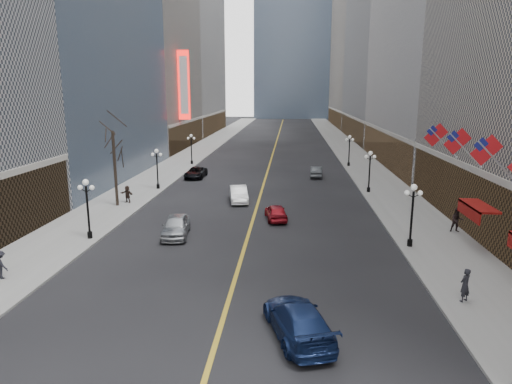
% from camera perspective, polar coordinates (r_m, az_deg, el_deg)
% --- Properties ---
extents(sidewalk_east, '(6.00, 230.00, 0.15)m').
position_cam_1_polar(sidewalk_east, '(73.38, 12.82, 3.64)').
color(sidewalk_east, gray).
rests_on(sidewalk_east, ground).
extents(sidewalk_west, '(6.00, 230.00, 0.15)m').
position_cam_1_polar(sidewalk_west, '(74.59, -9.02, 3.93)').
color(sidewalk_west, gray).
rests_on(sidewalk_west, ground).
extents(lane_line, '(0.25, 200.00, 0.02)m').
position_cam_1_polar(lane_line, '(82.55, 2.13, 4.85)').
color(lane_line, gold).
rests_on(lane_line, ground).
extents(bldg_east_c, '(26.60, 40.60, 48.80)m').
position_cam_1_polar(bldg_east_c, '(111.79, 19.19, 18.62)').
color(bldg_east_c, '#949496').
rests_on(bldg_east_c, ground).
extents(bldg_east_d, '(26.60, 46.60, 62.80)m').
position_cam_1_polar(bldg_east_d, '(154.43, 15.20, 19.60)').
color(bldg_east_d, '#A59A88').
rests_on(bldg_east_d, ground).
extents(bldg_west_c, '(26.60, 30.60, 50.80)m').
position_cam_1_polar(bldg_west_c, '(95.78, -16.99, 20.51)').
color(bldg_west_c, '#A59A88').
rests_on(bldg_west_c, ground).
extents(streetlamp_east_1, '(1.26, 0.44, 4.52)m').
position_cam_1_polar(streetlamp_east_1, '(33.88, 18.96, -2.00)').
color(streetlamp_east_1, black).
rests_on(streetlamp_east_1, sidewalk_east).
extents(streetlamp_east_2, '(1.26, 0.44, 4.52)m').
position_cam_1_polar(streetlamp_east_2, '(51.14, 14.03, 3.03)').
color(streetlamp_east_2, black).
rests_on(streetlamp_east_2, sidewalk_east).
extents(streetlamp_east_3, '(1.26, 0.44, 4.52)m').
position_cam_1_polar(streetlamp_east_3, '(68.78, 11.59, 5.50)').
color(streetlamp_east_3, black).
rests_on(streetlamp_east_3, sidewalk_east).
extents(streetlamp_west_1, '(1.26, 0.44, 4.52)m').
position_cam_1_polar(streetlamp_west_1, '(36.04, -20.35, -1.26)').
color(streetlamp_west_1, black).
rests_on(streetlamp_west_1, sidewalk_west).
extents(streetlamp_west_2, '(1.26, 0.44, 4.52)m').
position_cam_1_polar(streetlamp_west_2, '(52.59, -12.27, 3.37)').
color(streetlamp_west_2, black).
rests_on(streetlamp_west_2, sidewalk_west).
extents(streetlamp_west_3, '(1.26, 0.44, 4.52)m').
position_cam_1_polar(streetlamp_west_3, '(69.87, -8.09, 5.73)').
color(streetlamp_west_3, black).
rests_on(streetlamp_west_3, sidewalk_west).
extents(flag_3, '(2.87, 0.12, 2.87)m').
position_cam_1_polar(flag_3, '(31.43, 27.11, 4.37)').
color(flag_3, '#B2B2B7').
rests_on(flag_3, ground).
extents(flag_4, '(2.87, 0.12, 2.87)m').
position_cam_1_polar(flag_4, '(36.06, 24.11, 5.53)').
color(flag_4, '#B2B2B7').
rests_on(flag_4, ground).
extents(flag_5, '(2.87, 0.12, 2.87)m').
position_cam_1_polar(flag_5, '(40.78, 21.79, 6.41)').
color(flag_5, '#B2B2B7').
rests_on(flag_5, ground).
extents(awning_c, '(1.40, 4.00, 0.93)m').
position_cam_1_polar(awning_c, '(35.18, 25.79, -1.76)').
color(awning_c, maroon).
rests_on(awning_c, ground).
extents(theatre_marquee, '(2.00, 0.55, 12.00)m').
position_cam_1_polar(theatre_marquee, '(83.96, -8.99, 13.04)').
color(theatre_marquee, red).
rests_on(theatre_marquee, ground).
extents(tree_west_far, '(3.60, 3.60, 7.92)m').
position_cam_1_polar(tree_west_far, '(45.22, -17.41, 5.91)').
color(tree_west_far, '#2D231C').
rests_on(tree_west_far, sidewalk_west).
extents(car_nb_near, '(2.53, 5.06, 1.65)m').
position_cam_1_polar(car_nb_near, '(35.81, -9.99, -4.18)').
color(car_nb_near, '#A8ACB0').
rests_on(car_nb_near, ground).
extents(car_nb_mid, '(2.49, 5.00, 1.58)m').
position_cam_1_polar(car_nb_mid, '(46.18, -2.19, -0.27)').
color(car_nb_mid, white).
rests_on(car_nb_mid, ground).
extents(car_nb_far, '(2.36, 5.00, 1.38)m').
position_cam_1_polar(car_nb_far, '(59.46, -7.53, 2.42)').
color(car_nb_far, black).
rests_on(car_nb_far, ground).
extents(car_sb_near, '(3.79, 6.01, 1.62)m').
position_cam_1_polar(car_sb_near, '(21.61, 5.29, -15.64)').
color(car_sb_near, navy).
rests_on(car_sb_near, ground).
extents(car_sb_mid, '(2.33, 4.33, 1.40)m').
position_cam_1_polar(car_sb_mid, '(39.71, 2.51, -2.52)').
color(car_sb_mid, maroon).
rests_on(car_sb_mid, ground).
extents(car_sb_far, '(1.74, 4.30, 1.39)m').
position_cam_1_polar(car_sb_far, '(60.05, 7.56, 2.52)').
color(car_sb_far, '#43474A').
rests_on(car_sb_far, ground).
extents(ped_ne_corner, '(0.82, 0.78, 1.82)m').
position_cam_1_polar(ped_ne_corner, '(26.70, 24.67, -10.53)').
color(ped_ne_corner, black).
rests_on(ped_ne_corner, sidewalk_east).
extents(ped_east_walk, '(0.96, 0.57, 1.92)m').
position_cam_1_polar(ped_east_walk, '(39.09, 23.81, -3.23)').
color(ped_east_walk, black).
rests_on(ped_east_walk, sidewalk_east).
extents(ped_west_walk, '(1.20, 0.89, 1.72)m').
position_cam_1_polar(ped_west_walk, '(31.04, -29.32, -7.92)').
color(ped_west_walk, black).
rests_on(ped_west_walk, sidewalk_west).
extents(ped_west_far, '(1.62, 1.03, 1.69)m').
position_cam_1_polar(ped_west_far, '(47.00, -15.79, -0.25)').
color(ped_west_far, black).
rests_on(ped_west_far, sidewalk_west).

